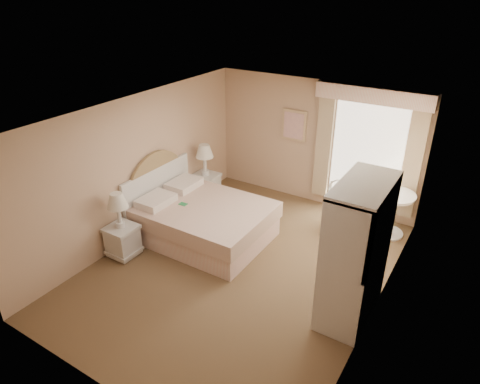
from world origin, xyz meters
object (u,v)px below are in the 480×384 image
Objects in this scene: nightstand_near at (122,233)px; round_table at (391,207)px; nightstand_far at (206,180)px; armoire at (355,263)px; cafe_chair at (337,200)px; bed at (199,218)px.

round_table is at bearing 40.30° from nightstand_near.
nightstand_far is 4.03m from armoire.
cafe_chair is (2.65, 2.79, 0.10)m from nightstand_near.
round_table is at bearing 92.19° from armoire.
round_table is at bearing 33.42° from bed.
nightstand_far is 3.63m from round_table.
round_table is 2.37m from armoire.
nightstand_near is 3.74m from armoire.
bed is 1.82× the size of nightstand_far.
nightstand_near is at bearing -139.70° from round_table.
bed is at bearing -146.58° from round_table.
bed is 1.10× the size of armoire.
armoire is at bearing -67.50° from cafe_chair.
bed is at bearing -58.60° from nightstand_far.
bed is at bearing 170.71° from armoire.
bed is at bearing 57.77° from nightstand_near.
armoire is at bearing -87.81° from round_table.
bed is 1.36m from nightstand_near.
nightstand_near is at bearing -90.00° from nightstand_far.
nightstand_far reaches higher than nightstand_near.
bed is 2.43× the size of cafe_chair.
armoire is (3.65, 0.67, 0.40)m from nightstand_near.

